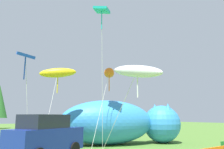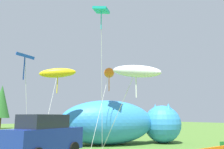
% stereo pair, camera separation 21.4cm
% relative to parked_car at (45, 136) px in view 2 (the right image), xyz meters
% --- Properties ---
extents(parked_car, '(4.32, 3.35, 2.13)m').
position_rel_parked_car_xyz_m(parked_car, '(0.00, 0.00, 0.00)').
color(parked_car, navy).
rests_on(parked_car, ground).
extents(inflatable_cat, '(9.49, 5.36, 3.21)m').
position_rel_parked_car_xyz_m(inflatable_cat, '(6.15, 2.19, 0.43)').
color(inflatable_cat, '#338CD8').
rests_on(inflatable_cat, ground).
extents(kite_yellow_hero, '(2.56, 2.54, 5.20)m').
position_rel_parked_car_xyz_m(kite_yellow_hero, '(1.08, 1.78, 3.70)').
color(kite_yellow_hero, silver).
rests_on(kite_yellow_hero, ground).
extents(kite_white_ghost, '(1.84, 4.22, 4.79)m').
position_rel_parked_car_xyz_m(kite_white_ghost, '(3.36, -3.33, 3.16)').
color(kite_white_ghost, silver).
rests_on(kite_white_ghost, ground).
extents(kite_blue_box, '(1.03, 0.95, 5.49)m').
position_rel_parked_car_xyz_m(kite_blue_box, '(-1.20, 0.33, 4.09)').
color(kite_blue_box, silver).
rests_on(kite_blue_box, ground).
extents(kite_orange_flower, '(2.55, 1.93, 5.41)m').
position_rel_parked_car_xyz_m(kite_orange_flower, '(4.58, 1.24, 3.97)').
color(kite_orange_flower, silver).
rests_on(kite_orange_flower, ground).
extents(kite_teal_diamond, '(1.28, 1.33, 8.94)m').
position_rel_parked_car_xyz_m(kite_teal_diamond, '(3.10, -0.24, 7.53)').
color(kite_teal_diamond, silver).
rests_on(kite_teal_diamond, ground).
extents(horizon_tree_east, '(2.46, 2.46, 5.87)m').
position_rel_parked_car_xyz_m(horizon_tree_east, '(25.59, 34.49, 2.56)').
color(horizon_tree_east, brown).
rests_on(horizon_tree_east, ground).
extents(horizon_tree_northeast, '(3.09, 3.09, 7.37)m').
position_rel_parked_car_xyz_m(horizon_tree_northeast, '(0.55, 30.41, 3.48)').
color(horizon_tree_northeast, brown).
rests_on(horizon_tree_northeast, ground).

